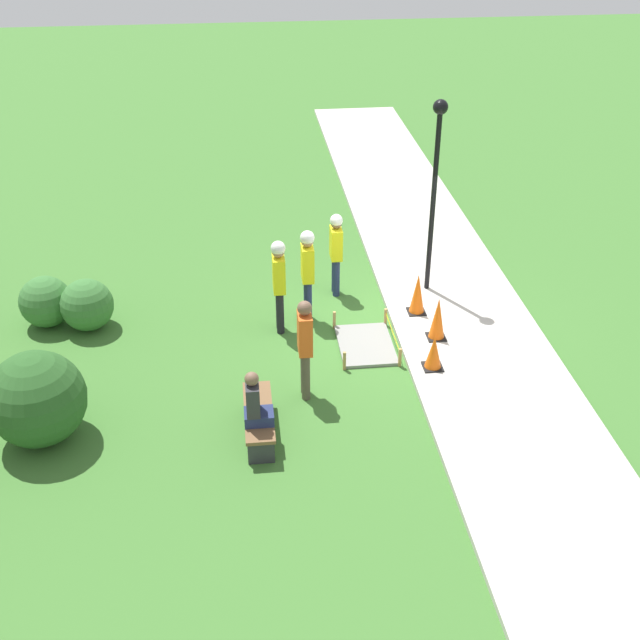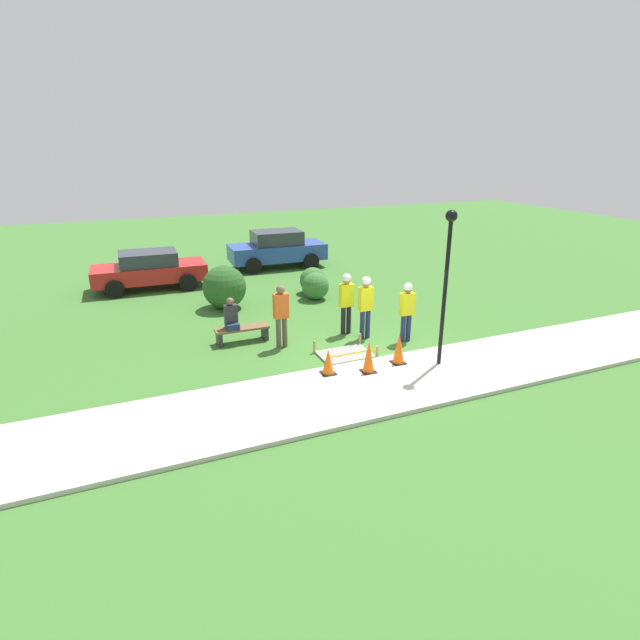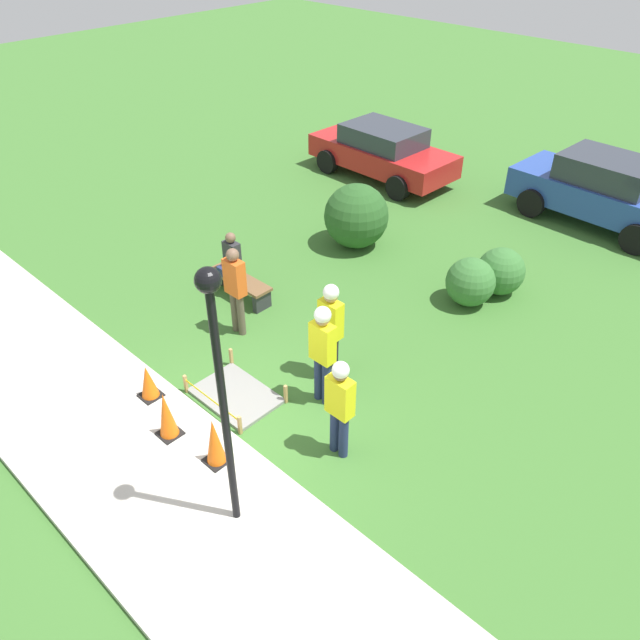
{
  "view_description": "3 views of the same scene",
  "coord_description": "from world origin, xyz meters",
  "views": [
    {
      "loc": [
        -12.77,
        2.81,
        7.92
      ],
      "look_at": [
        -1.22,
        1.52,
        0.95
      ],
      "focal_mm": 45.0,
      "sensor_mm": 36.0,
      "label": 1
    },
    {
      "loc": [
        -6.06,
        -10.42,
        5.37
      ],
      "look_at": [
        -0.96,
        1.66,
        0.71
      ],
      "focal_mm": 28.0,
      "sensor_mm": 36.0,
      "label": 2
    },
    {
      "loc": [
        5.66,
        -3.97,
        7.08
      ],
      "look_at": [
        -0.25,
        2.2,
        0.97
      ],
      "focal_mm": 35.0,
      "sensor_mm": 36.0,
      "label": 3
    }
  ],
  "objects": [
    {
      "name": "worker_assistant",
      "position": [
        0.42,
        1.56,
        1.12
      ],
      "size": [
        0.4,
        0.27,
        1.85
      ],
      "color": "navy",
      "rests_on": "ground_plane"
    },
    {
      "name": "traffic_cone_sidewalk_edge",
      "position": [
        0.28,
        -0.52,
        0.5
      ],
      "size": [
        0.34,
        0.34,
        0.82
      ],
      "color": "black",
      "rests_on": "sidewalk"
    },
    {
      "name": "lamppost_near",
      "position": [
        1.22,
        -0.94,
        2.62
      ],
      "size": [
        0.28,
        0.28,
        3.84
      ],
      "color": "black",
      "rests_on": "sidewalk"
    },
    {
      "name": "person_seated_on_bench",
      "position": [
        -3.22,
        2.71,
        0.79
      ],
      "size": [
        0.36,
        0.44,
        0.89
      ],
      "color": "navy",
      "rests_on": "park_bench"
    },
    {
      "name": "parked_car_blue",
      "position": [
        0.87,
        11.0,
        0.85
      ],
      "size": [
        4.35,
        2.13,
        1.66
      ],
      "rotation": [
        0.0,
        0.0,
        -0.04
      ],
      "color": "#28479E",
      "rests_on": "ground_plane"
    },
    {
      "name": "park_bench",
      "position": [
        -2.94,
        2.66,
        0.31
      ],
      "size": [
        1.53,
        0.44,
        0.44
      ],
      "color": "#2D2D33",
      "rests_on": "ground_plane"
    },
    {
      "name": "worker_supervisor",
      "position": [
        1.38,
        0.91,
        1.02
      ],
      "size": [
        0.4,
        0.25,
        1.73
      ],
      "color": "navy",
      "rests_on": "ground_plane"
    },
    {
      "name": "bystander_in_orange_shirt",
      "position": [
        -2.03,
        1.85,
        1.02
      ],
      "size": [
        0.4,
        0.23,
        1.79
      ],
      "color": "brown",
      "rests_on": "ground_plane"
    },
    {
      "name": "worker_trainee",
      "position": [
        0.07,
        2.12,
        1.11
      ],
      "size": [
        0.4,
        0.27,
        1.84
      ],
      "color": "black",
      "rests_on": "ground_plane"
    },
    {
      "name": "traffic_cone_far_patch",
      "position": [
        -0.67,
        -0.69,
        0.5
      ],
      "size": [
        0.34,
        0.34,
        0.82
      ],
      "color": "black",
      "rests_on": "sidewalk"
    },
    {
      "name": "sidewalk",
      "position": [
        0.0,
        -1.35,
        0.05
      ],
      "size": [
        28.0,
        2.69,
        0.1
      ],
      "color": "#BCB7AD",
      "rests_on": "ground_plane"
    },
    {
      "name": "ground_plane",
      "position": [
        0.0,
        0.0,
        0.0
      ],
      "size": [
        60.0,
        60.0,
        0.0
      ],
      "primitive_type": "plane",
      "color": "#3D702D"
    },
    {
      "name": "parked_car_red",
      "position": [
        -4.82,
        9.52,
        0.76
      ],
      "size": [
        4.27,
        2.05,
        1.46
      ],
      "rotation": [
        0.0,
        0.0,
        -0.03
      ],
      "color": "red",
      "rests_on": "ground_plane"
    },
    {
      "name": "traffic_cone_near_patch",
      "position": [
        -1.61,
        -0.4,
        0.41
      ],
      "size": [
        0.34,
        0.34,
        0.62
      ],
      "color": "black",
      "rests_on": "sidewalk"
    },
    {
      "name": "shrub_rounded_mid",
      "position": [
        0.56,
        5.69,
        0.49
      ],
      "size": [
        0.99,
        0.99,
        0.99
      ],
      "color": "#387033",
      "rests_on": "ground_plane"
    },
    {
      "name": "shrub_rounded_near",
      "position": [
        -2.69,
        5.95,
        0.74
      ],
      "size": [
        1.48,
        1.48,
        1.48
      ],
      "color": "#285623",
      "rests_on": "ground_plane"
    },
    {
      "name": "wet_concrete_patch",
      "position": [
        -0.67,
        0.62,
        0.04
      ],
      "size": [
        1.44,
        1.03,
        0.36
      ],
      "color": "gray",
      "rests_on": "ground_plane"
    },
    {
      "name": "shrub_rounded_far",
      "position": [
        0.78,
        6.47,
        0.49
      ],
      "size": [
        0.98,
        0.98,
        0.98
      ],
      "color": "#387033",
      "rests_on": "ground_plane"
    }
  ]
}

